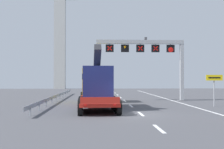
{
  "coord_description": "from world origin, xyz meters",
  "views": [
    {
      "loc": [
        -2.51,
        -20.82,
        2.54
      ],
      "look_at": [
        -1.06,
        9.09,
        2.99
      ],
      "focal_mm": 47.15,
      "sensor_mm": 36.0,
      "label": 1
    }
  ],
  "objects_px": {
    "exit_sign_yellow": "(214,82)",
    "bridge_pylon_distant": "(60,13)",
    "overhead_lane_gantry": "(152,52)",
    "heavy_haul_truck_red": "(96,85)"
  },
  "relations": [
    {
      "from": "heavy_haul_truck_red",
      "to": "bridge_pylon_distant",
      "type": "xyz_separation_m",
      "value": [
        -9.5,
        47.79,
        17.53
      ]
    },
    {
      "from": "overhead_lane_gantry",
      "to": "bridge_pylon_distant",
      "type": "xyz_separation_m",
      "value": [
        -15.98,
        41.95,
        13.89
      ]
    },
    {
      "from": "overhead_lane_gantry",
      "to": "exit_sign_yellow",
      "type": "xyz_separation_m",
      "value": [
        4.43,
        -7.1,
        -3.43
      ]
    },
    {
      "from": "overhead_lane_gantry",
      "to": "bridge_pylon_distant",
      "type": "distance_m",
      "value": 46.99
    },
    {
      "from": "exit_sign_yellow",
      "to": "bridge_pylon_distant",
      "type": "distance_m",
      "value": 55.87
    },
    {
      "from": "heavy_haul_truck_red",
      "to": "bridge_pylon_distant",
      "type": "distance_m",
      "value": 51.78
    },
    {
      "from": "overhead_lane_gantry",
      "to": "heavy_haul_truck_red",
      "type": "xyz_separation_m",
      "value": [
        -6.48,
        -5.84,
        -3.65
      ]
    },
    {
      "from": "overhead_lane_gantry",
      "to": "exit_sign_yellow",
      "type": "height_order",
      "value": "overhead_lane_gantry"
    },
    {
      "from": "exit_sign_yellow",
      "to": "bridge_pylon_distant",
      "type": "relative_size",
      "value": 0.08
    },
    {
      "from": "heavy_haul_truck_red",
      "to": "exit_sign_yellow",
      "type": "height_order",
      "value": "heavy_haul_truck_red"
    }
  ]
}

